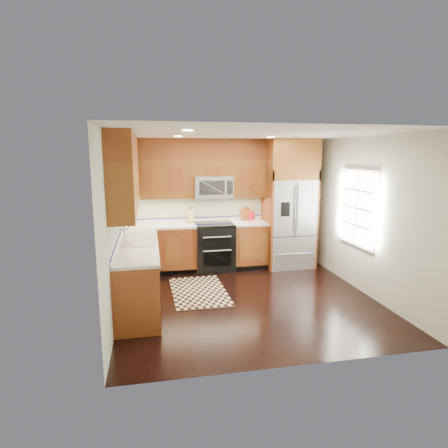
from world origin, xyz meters
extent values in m
plane|color=black|center=(0.00, 0.00, 0.00)|extent=(4.00, 4.00, 0.00)
cube|color=beige|center=(0.00, 2.00, 1.30)|extent=(4.00, 0.02, 2.60)
cube|color=beige|center=(-2.00, 0.00, 1.30)|extent=(0.02, 4.00, 2.60)
cube|color=beige|center=(2.00, 0.00, 1.30)|extent=(0.02, 4.00, 2.60)
cube|color=white|center=(1.98, 0.20, 1.40)|extent=(0.04, 1.10, 1.30)
cube|color=white|center=(1.97, 0.20, 1.40)|extent=(0.02, 0.95, 1.15)
cube|color=brown|center=(-1.31, 1.70, 0.45)|extent=(1.37, 0.60, 0.90)
cube|color=brown|center=(0.49, 1.70, 0.45)|extent=(0.72, 0.60, 0.90)
cube|color=brown|center=(-1.70, 0.20, 0.45)|extent=(0.60, 2.40, 0.90)
cube|color=silver|center=(-0.57, 1.70, 0.92)|extent=(2.85, 0.62, 0.04)
cube|color=silver|center=(-1.70, 0.20, 0.92)|extent=(0.62, 2.40, 0.04)
cube|color=brown|center=(-0.57, 1.83, 1.83)|extent=(2.85, 0.33, 0.75)
cube|color=brown|center=(-1.83, 0.20, 1.83)|extent=(0.33, 2.40, 0.75)
cube|color=brown|center=(-0.57, 1.83, 2.40)|extent=(2.85, 0.33, 0.40)
cube|color=brown|center=(-1.83, 0.20, 2.40)|extent=(0.33, 2.40, 0.40)
cube|color=black|center=(-0.25, 1.67, 0.46)|extent=(0.76, 0.64, 0.92)
cube|color=black|center=(-0.25, 1.67, 0.94)|extent=(0.76, 0.60, 0.02)
cube|color=black|center=(-0.25, 1.35, 0.62)|extent=(0.55, 0.01, 0.18)
cube|color=black|center=(-0.25, 1.35, 0.30)|extent=(0.55, 0.01, 0.28)
cylinder|color=#B2B2B7|center=(-0.25, 1.33, 0.74)|extent=(0.55, 0.02, 0.02)
cylinder|color=#B2B2B7|center=(-0.25, 1.33, 0.47)|extent=(0.55, 0.02, 0.02)
cube|color=#B2B2B7|center=(-0.25, 1.80, 1.66)|extent=(0.76, 0.40, 0.42)
cube|color=black|center=(-0.30, 1.60, 1.66)|extent=(0.50, 0.01, 0.28)
cube|color=#B2B2B7|center=(1.30, 1.63, 0.90)|extent=(0.90, 0.74, 1.80)
cube|color=black|center=(1.30, 1.26, 1.25)|extent=(0.01, 0.01, 1.08)
cube|color=black|center=(1.08, 1.25, 1.25)|extent=(0.18, 0.01, 0.28)
cube|color=brown|center=(0.83, 1.63, 1.00)|extent=(0.04, 0.74, 2.00)
cube|color=brown|center=(1.77, 1.63, 1.00)|extent=(0.04, 0.74, 2.00)
cube|color=brown|center=(1.30, 1.63, 2.20)|extent=(0.98, 0.74, 0.80)
cube|color=#B2B2B7|center=(-1.70, 0.20, 0.95)|extent=(0.50, 0.42, 0.02)
cylinder|color=#B2B2B7|center=(-1.90, 0.42, 1.08)|extent=(0.02, 0.02, 0.28)
torus|color=#B2B2B7|center=(-1.90, 0.34, 1.22)|extent=(0.18, 0.02, 0.18)
cube|color=black|center=(-0.73, 0.47, 0.01)|extent=(0.93, 1.52, 0.01)
cube|color=tan|center=(-0.69, 1.90, 1.06)|extent=(0.11, 0.16, 0.25)
cylinder|color=red|center=(0.58, 1.93, 1.03)|extent=(0.17, 0.17, 0.17)
cylinder|color=brown|center=(0.48, 1.94, 0.95)|extent=(0.31, 0.31, 0.02)
camera|label=1|loc=(-1.48, -5.54, 2.31)|focal=30.00mm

